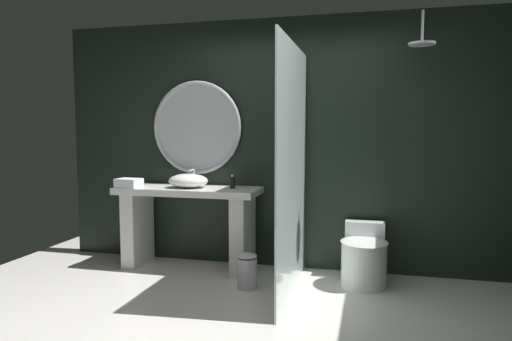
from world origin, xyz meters
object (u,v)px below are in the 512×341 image
object	(u,v)px
round_wall_mirror	(197,128)
folded_hand_towel	(129,183)
vessel_sink	(188,181)
rain_shower_head	(422,42)
toilet	(364,258)
tumbler_cup	(140,183)
soap_dispenser	(233,182)
waste_bin	(247,270)

from	to	relation	value
round_wall_mirror	folded_hand_towel	world-z (taller)	round_wall_mirror
vessel_sink	rain_shower_head	distance (m)	2.59
vessel_sink	round_wall_mirror	bearing A→B (deg)	92.83
vessel_sink	toilet	distance (m)	1.91
tumbler_cup	soap_dispenser	size ratio (longest dim) A/B	0.59
tumbler_cup	waste_bin	world-z (taller)	tumbler_cup
soap_dispenser	waste_bin	distance (m)	0.94
soap_dispenser	folded_hand_towel	bearing A→B (deg)	-168.79
rain_shower_head	waste_bin	bearing A→B (deg)	-164.90
soap_dispenser	round_wall_mirror	distance (m)	0.76
toilet	waste_bin	distance (m)	1.10
folded_hand_towel	vessel_sink	bearing A→B (deg)	13.82
soap_dispenser	waste_bin	xyz separation A→B (m)	(0.29, -0.49, -0.75)
vessel_sink	rain_shower_head	world-z (taller)	rain_shower_head
soap_dispenser	folded_hand_towel	distance (m)	1.08
soap_dispenser	toilet	bearing A→B (deg)	-5.01
soap_dispenser	round_wall_mirror	size ratio (longest dim) A/B	0.14
tumbler_cup	folded_hand_towel	distance (m)	0.14
vessel_sink	soap_dispenser	bearing A→B (deg)	7.74
round_wall_mirror	waste_bin	xyz separation A→B (m)	(0.76, -0.71, -1.31)
vessel_sink	rain_shower_head	size ratio (longest dim) A/B	1.37
tumbler_cup	toilet	size ratio (longest dim) A/B	0.14
soap_dispenser	toilet	xyz separation A→B (m)	(1.32, -0.12, -0.67)
rain_shower_head	soap_dispenser	bearing A→B (deg)	177.26
soap_dispenser	round_wall_mirror	world-z (taller)	round_wall_mirror
soap_dispenser	rain_shower_head	distance (m)	2.21
tumbler_cup	toilet	xyz separation A→B (m)	(2.32, -0.04, -0.65)
waste_bin	tumbler_cup	bearing A→B (deg)	162.30
folded_hand_towel	round_wall_mirror	bearing A→B (deg)	36.74
folded_hand_towel	toilet	bearing A→B (deg)	2.25
round_wall_mirror	vessel_sink	bearing A→B (deg)	-87.17
vessel_sink	rain_shower_head	xyz separation A→B (m)	(2.24, -0.02, 1.30)
tumbler_cup	waste_bin	size ratio (longest dim) A/B	0.25
tumbler_cup	soap_dispenser	bearing A→B (deg)	4.47
waste_bin	vessel_sink	bearing A→B (deg)	150.27
soap_dispenser	waste_bin	world-z (taller)	soap_dispenser
soap_dispenser	rain_shower_head	size ratio (longest dim) A/B	0.47
vessel_sink	soap_dispenser	xyz separation A→B (m)	(0.46, 0.06, -0.01)
toilet	waste_bin	xyz separation A→B (m)	(-1.04, -0.37, -0.08)
vessel_sink	rain_shower_head	bearing A→B (deg)	-0.58
soap_dispenser	round_wall_mirror	xyz separation A→B (m)	(-0.47, 0.23, 0.55)
waste_bin	folded_hand_towel	bearing A→B (deg)	168.28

